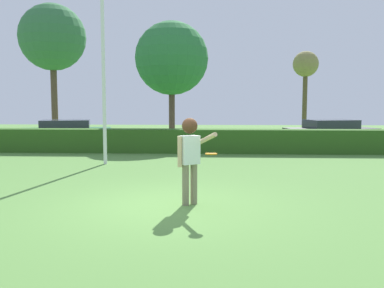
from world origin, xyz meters
TOP-DOWN VIEW (x-y plane):
  - ground_plane at (0.00, 0.00)m, footprint 60.00×60.00m
  - person at (0.48, 0.17)m, footprint 0.80×0.57m
  - frisbee at (0.91, -0.57)m, footprint 0.23×0.23m
  - lamppost at (-2.69, 5.75)m, footprint 0.24×0.24m
  - hedge_row at (0.00, 9.09)m, footprint 19.20×0.90m
  - parked_car_green at (-5.96, 11.28)m, footprint 4.49×2.68m
  - parked_car_black at (6.57, 12.04)m, footprint 4.48×2.61m
  - willow_tree at (-1.22, 14.29)m, footprint 3.87×3.87m
  - oak_tree at (-9.29, 18.82)m, footprint 4.23×4.23m
  - bare_elm_tree at (6.83, 19.06)m, footprint 1.61×1.61m

SIDE VIEW (x-z plane):
  - ground_plane at x=0.00m, z-range 0.00..0.00m
  - hedge_row at x=0.00m, z-range 0.00..0.97m
  - parked_car_green at x=-5.96m, z-range 0.06..1.31m
  - parked_car_black at x=6.57m, z-range 0.06..1.31m
  - person at x=0.48m, z-range 0.23..2.01m
  - frisbee at x=0.91m, z-range 1.13..1.16m
  - lamppost at x=-2.69m, z-range 0.32..6.46m
  - bare_elm_tree at x=6.83m, z-range 1.65..6.92m
  - willow_tree at x=-1.22m, z-range 1.21..7.52m
  - oak_tree at x=-9.29m, z-range 2.00..10.31m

